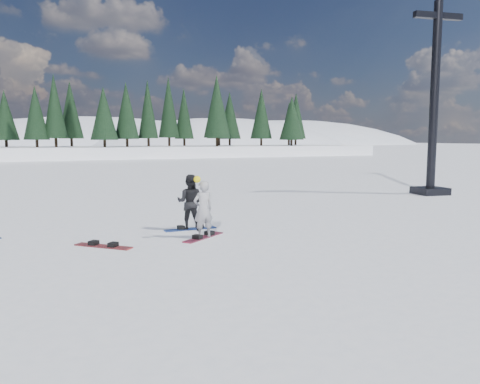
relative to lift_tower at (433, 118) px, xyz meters
name	(u,v)px	position (x,y,z in m)	size (l,w,h in m)	color
ground	(225,237)	(-12.40, -4.99, -3.55)	(420.00, 420.00, 0.00)	white
alpine_backdrop	(12,182)	(-24.13, 184.17, -17.52)	(412.50, 227.00, 53.20)	white
lift_tower	(433,118)	(0.00, 0.00, 0.00)	(2.41, 1.52, 8.72)	black
snowboarder_woman	(203,209)	(-12.95, -4.80, -2.78)	(0.59, 0.43, 1.65)	#AFAFB5
snowboarder_man	(190,202)	(-12.90, -3.57, -2.76)	(0.77, 0.60, 1.58)	black
snowboard_woman	(203,237)	(-12.94, -4.80, -3.53)	(1.50, 0.28, 0.03)	maroon
snowboard_man	(190,229)	(-12.90, -3.57, -3.53)	(1.50, 0.28, 0.03)	#1C3D9C
snowboard_loose_b	(103,246)	(-15.49, -4.79, -3.53)	(1.50, 0.28, 0.03)	maroon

